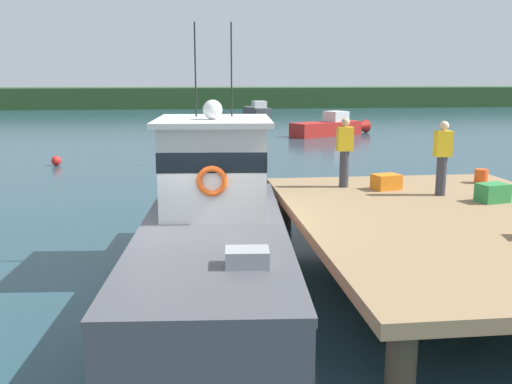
# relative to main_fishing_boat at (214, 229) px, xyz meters

# --- Properties ---
(ground_plane) EXTENTS (200.00, 200.00, 0.00)m
(ground_plane) POSITION_rel_main_fishing_boat_xyz_m (-0.24, -0.33, -1.01)
(ground_plane) COLOR #23424C
(dock) EXTENTS (6.00, 9.00, 1.20)m
(dock) POSITION_rel_main_fishing_boat_xyz_m (4.56, -0.33, 0.07)
(dock) COLOR #4C3D2D
(dock) RESTS_ON ground
(main_fishing_boat) EXTENTS (3.15, 9.91, 4.80)m
(main_fishing_boat) POSITION_rel_main_fishing_boat_xyz_m (0.00, 0.00, 0.00)
(main_fishing_boat) COLOR #4C4C51
(main_fishing_boat) RESTS_ON ground
(crate_single_by_cleat) EXTENTS (0.70, 0.58, 0.35)m
(crate_single_by_cleat) POSITION_rel_main_fishing_boat_xyz_m (4.11, 2.39, 0.37)
(crate_single_by_cleat) COLOR orange
(crate_single_by_cleat) RESTS_ON dock
(crate_stack_near_edge) EXTENTS (0.68, 0.56, 0.39)m
(crate_stack_near_edge) POSITION_rel_main_fishing_boat_xyz_m (5.85, 0.81, 0.39)
(crate_stack_near_edge) COLOR #2D8442
(crate_stack_near_edge) RESTS_ON dock
(bait_bucket) EXTENTS (0.32, 0.32, 0.34)m
(bait_bucket) POSITION_rel_main_fishing_boat_xyz_m (6.71, 2.92, 0.36)
(bait_bucket) COLOR #E04C19
(bait_bucket) RESTS_ON dock
(deckhand_by_the_boat) EXTENTS (0.36, 0.22, 1.63)m
(deckhand_by_the_boat) POSITION_rel_main_fishing_boat_xyz_m (5.07, 1.61, 1.05)
(deckhand_by_the_boat) COLOR #383842
(deckhand_by_the_boat) RESTS_ON dock
(deckhand_further_back) EXTENTS (0.36, 0.22, 1.63)m
(deckhand_further_back) POSITION_rel_main_fishing_boat_xyz_m (3.21, 2.80, 1.05)
(deckhand_further_back) COLOR #383842
(deckhand_further_back) RESTS_ON dock
(moored_boat_far_right) EXTENTS (5.90, 3.92, 1.54)m
(moored_boat_far_right) POSITION_rel_main_fishing_boat_xyz_m (8.79, 26.42, -0.48)
(moored_boat_far_right) COLOR red
(moored_boat_far_right) RESTS_ON ground
(moored_boat_near_channel) EXTENTS (2.25, 5.87, 1.46)m
(moored_boat_near_channel) POSITION_rel_main_fishing_boat_xyz_m (6.27, 44.86, -0.50)
(moored_boat_near_channel) COLOR #4C4C51
(moored_boat_near_channel) RESTS_ON ground
(moored_boat_far_left) EXTENTS (3.08, 4.81, 1.25)m
(moored_boat_far_left) POSITION_rel_main_fishing_boat_xyz_m (0.76, 18.12, -0.58)
(moored_boat_far_left) COLOR red
(moored_boat_far_left) RESTS_ON ground
(mooring_buoy_channel_marker) EXTENTS (0.42, 0.42, 0.42)m
(mooring_buoy_channel_marker) POSITION_rel_main_fishing_boat_xyz_m (-6.06, 15.16, -0.80)
(mooring_buoy_channel_marker) COLOR red
(mooring_buoy_channel_marker) RESTS_ON ground
(far_shoreline) EXTENTS (120.00, 8.00, 2.40)m
(far_shoreline) POSITION_rel_main_fishing_boat_xyz_m (-0.24, 61.67, 0.19)
(far_shoreline) COLOR #284723
(far_shoreline) RESTS_ON ground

